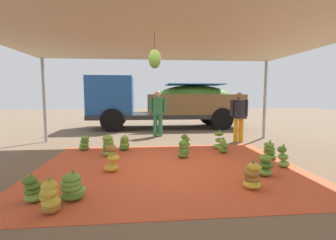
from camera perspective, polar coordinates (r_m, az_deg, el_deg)
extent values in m
plane|color=brown|center=(8.22, -1.88, -5.08)|extent=(40.00, 40.00, 0.00)
cube|color=#D1512D|center=(5.31, 0.26, -11.11)|extent=(5.57, 4.43, 0.01)
cylinder|color=#9EA0A5|center=(8.98, -27.10, 4.14)|extent=(0.10, 0.10, 2.78)
cylinder|color=#9EA0A5|center=(9.40, 21.82, 4.41)|extent=(0.10, 0.10, 2.78)
cube|color=beige|center=(5.23, 0.28, 19.73)|extent=(8.00, 7.00, 0.06)
cylinder|color=#4C422D|center=(4.92, -3.18, 18.32)|extent=(0.01, 0.01, 0.33)
ellipsoid|color=#6B9E38|center=(4.85, -3.15, 14.13)|extent=(0.24, 0.24, 0.36)
ellipsoid|color=#477523|center=(6.69, 12.94, -7.03)|extent=(0.28, 0.28, 0.14)
ellipsoid|color=#75A83D|center=(6.70, 12.63, -6.48)|extent=(0.27, 0.27, 0.14)
ellipsoid|color=#518428|center=(6.67, 13.17, -6.03)|extent=(0.26, 0.26, 0.14)
ellipsoid|color=#60932D|center=(6.66, 12.79, -5.52)|extent=(0.24, 0.24, 0.14)
ellipsoid|color=#6B9E38|center=(6.65, 12.74, -5.00)|extent=(0.20, 0.20, 0.14)
cylinder|color=olive|center=(6.65, 12.94, -4.48)|extent=(0.04, 0.04, 0.12)
ellipsoid|color=#996628|center=(3.72, -25.87, -17.94)|extent=(0.36, 0.36, 0.16)
ellipsoid|color=gold|center=(3.67, -25.81, -17.09)|extent=(0.34, 0.34, 0.16)
ellipsoid|color=gold|center=(3.68, -26.19, -15.84)|extent=(0.33, 0.33, 0.16)
ellipsoid|color=gold|center=(3.62, -26.21, -15.04)|extent=(0.30, 0.30, 0.16)
ellipsoid|color=gold|center=(3.63, -26.13, -13.82)|extent=(0.23, 0.23, 0.16)
cylinder|color=olive|center=(3.59, -26.20, -13.00)|extent=(0.04, 0.04, 0.12)
ellipsoid|color=#75A83D|center=(5.85, 25.57, -9.29)|extent=(0.32, 0.32, 0.15)
ellipsoid|color=#6B9E38|center=(5.81, 25.44, -7.84)|extent=(0.26, 0.26, 0.15)
ellipsoid|color=#477523|center=(5.80, 25.21, -6.32)|extent=(0.22, 0.22, 0.15)
cylinder|color=olive|center=(5.78, 25.54, -5.76)|extent=(0.04, 0.04, 0.12)
ellipsoid|color=#518428|center=(6.48, 22.90, -7.84)|extent=(0.42, 0.42, 0.12)
ellipsoid|color=#518428|center=(6.50, 22.72, -6.97)|extent=(0.40, 0.40, 0.12)
ellipsoid|color=#518428|center=(6.44, 22.77, -6.25)|extent=(0.36, 0.36, 0.12)
ellipsoid|color=#6B9E38|center=(6.45, 22.69, -5.39)|extent=(0.34, 0.34, 0.12)
cylinder|color=olive|center=(6.42, 22.87, -4.90)|extent=(0.04, 0.04, 0.12)
ellipsoid|color=gold|center=(4.39, 19.10, -14.07)|extent=(0.41, 0.41, 0.14)
ellipsoid|color=#996628|center=(4.39, 19.12, -12.75)|extent=(0.38, 0.38, 0.14)
ellipsoid|color=#996628|center=(4.33, 19.09, -11.68)|extent=(0.27, 0.27, 0.14)
ellipsoid|color=gold|center=(4.32, 19.57, -10.44)|extent=(0.33, 0.33, 0.14)
cylinder|color=olive|center=(4.30, 19.37, -9.70)|extent=(0.04, 0.04, 0.12)
ellipsoid|color=#75A83D|center=(7.23, 11.84, -6.10)|extent=(0.45, 0.45, 0.13)
ellipsoid|color=#6B9E38|center=(7.17, 12.21, -4.68)|extent=(0.33, 0.33, 0.13)
ellipsoid|color=#518428|center=(7.15, 11.87, -3.19)|extent=(0.37, 0.37, 0.13)
cylinder|color=olive|center=(7.15, 12.02, -2.71)|extent=(0.04, 0.04, 0.12)
ellipsoid|color=#6B9E38|center=(5.12, 21.67, -11.23)|extent=(0.36, 0.36, 0.15)
ellipsoid|color=#477523|center=(5.08, 22.03, -9.77)|extent=(0.32, 0.32, 0.15)
ellipsoid|color=#60932D|center=(5.02, 21.92, -8.34)|extent=(0.33, 0.33, 0.15)
cylinder|color=olive|center=(5.02, 22.03, -7.65)|extent=(0.04, 0.04, 0.12)
ellipsoid|color=#518428|center=(4.02, -21.48, -16.05)|extent=(0.47, 0.47, 0.14)
ellipsoid|color=#75A83D|center=(4.01, -21.06, -15.11)|extent=(0.45, 0.45, 0.14)
ellipsoid|color=#60932D|center=(3.95, -21.75, -14.47)|extent=(0.39, 0.39, 0.14)
ellipsoid|color=#6B9E38|center=(3.94, -21.81, -13.52)|extent=(0.37, 0.37, 0.14)
ellipsoid|color=#60932D|center=(3.92, -21.75, -12.61)|extent=(0.38, 0.38, 0.14)
cylinder|color=olive|center=(3.90, -21.40, -11.74)|extent=(0.04, 0.04, 0.12)
ellipsoid|color=#518428|center=(7.11, 3.82, -6.19)|extent=(0.26, 0.26, 0.13)
ellipsoid|color=#60932D|center=(7.07, 4.27, -5.69)|extent=(0.29, 0.29, 0.13)
ellipsoid|color=#60932D|center=(7.06, 3.90, -5.14)|extent=(0.29, 0.29, 0.13)
ellipsoid|color=#60932D|center=(7.07, 4.32, -4.55)|extent=(0.29, 0.29, 0.13)
ellipsoid|color=#477523|center=(7.06, 3.86, -3.99)|extent=(0.27, 0.27, 0.13)
cylinder|color=olive|center=(7.05, 4.07, -3.51)|extent=(0.04, 0.04, 0.12)
ellipsoid|color=#477523|center=(6.94, -10.28, -6.39)|extent=(0.39, 0.39, 0.17)
ellipsoid|color=#6B9E38|center=(6.92, -10.13, -5.73)|extent=(0.32, 0.32, 0.17)
ellipsoid|color=#60932D|center=(6.90, -10.22, -5.04)|extent=(0.28, 0.28, 0.17)
ellipsoid|color=#6B9E38|center=(6.86, -10.16, -4.39)|extent=(0.31, 0.31, 0.17)
cylinder|color=olive|center=(6.86, -10.15, -3.88)|extent=(0.04, 0.04, 0.12)
ellipsoid|color=#75A83D|center=(6.39, -13.64, -7.61)|extent=(0.44, 0.44, 0.15)
ellipsoid|color=#477523|center=(6.41, -13.87, -6.65)|extent=(0.42, 0.42, 0.15)
ellipsoid|color=#60932D|center=(6.35, -13.80, -5.86)|extent=(0.31, 0.31, 0.15)
ellipsoid|color=#60932D|center=(6.34, -13.84, -4.98)|extent=(0.31, 0.31, 0.15)
ellipsoid|color=#75A83D|center=(6.31, -14.02, -4.12)|extent=(0.33, 0.33, 0.15)
cylinder|color=olive|center=(6.32, -13.90, -3.54)|extent=(0.04, 0.04, 0.12)
ellipsoid|color=gold|center=(5.15, -13.20, -10.84)|extent=(0.34, 0.34, 0.16)
ellipsoid|color=gold|center=(5.09, -12.77, -8.74)|extent=(0.36, 0.36, 0.16)
ellipsoid|color=#996628|center=(5.05, -13.16, -6.62)|extent=(0.27, 0.27, 0.16)
cylinder|color=olive|center=(5.02, -13.15, -5.99)|extent=(0.04, 0.04, 0.12)
ellipsoid|color=#6B9E38|center=(4.19, -29.02, -15.61)|extent=(0.35, 0.35, 0.12)
ellipsoid|color=#477523|center=(4.20, -29.21, -14.32)|extent=(0.30, 0.30, 0.12)
ellipsoid|color=#477523|center=(4.16, -29.18, -13.33)|extent=(0.31, 0.31, 0.12)
ellipsoid|color=#477523|center=(4.13, -29.76, -12.26)|extent=(0.29, 0.29, 0.12)
cylinder|color=olive|center=(4.11, -29.45, -11.47)|extent=(0.04, 0.04, 0.12)
ellipsoid|color=#518428|center=(7.30, -19.11, -6.21)|extent=(0.39, 0.39, 0.12)
ellipsoid|color=#6B9E38|center=(7.29, -19.11, -5.47)|extent=(0.34, 0.34, 0.12)
ellipsoid|color=#518428|center=(7.29, -19.00, -4.71)|extent=(0.35, 0.35, 0.12)
ellipsoid|color=#75A83D|center=(7.27, -18.91, -3.98)|extent=(0.26, 0.26, 0.12)
cylinder|color=olive|center=(7.25, -19.10, -3.53)|extent=(0.04, 0.04, 0.12)
ellipsoid|color=#518428|center=(6.06, 3.53, -8.15)|extent=(0.37, 0.37, 0.16)
ellipsoid|color=#477523|center=(6.05, 3.79, -7.51)|extent=(0.34, 0.34, 0.16)
ellipsoid|color=#60932D|center=(6.07, 3.78, -6.79)|extent=(0.31, 0.31, 0.16)
ellipsoid|color=#518428|center=(6.03, 3.67, -6.19)|extent=(0.32, 0.32, 0.16)
ellipsoid|color=#518428|center=(6.01, 3.58, -5.57)|extent=(0.30, 0.30, 0.16)
cylinder|color=olive|center=(6.02, 3.65, -4.97)|extent=(0.04, 0.04, 0.12)
cube|color=#2D2D2D|center=(11.62, -0.49, 1.11)|extent=(7.10, 2.36, 0.20)
cube|color=#1E4C93|center=(11.62, -13.17, 5.65)|extent=(2.00, 2.14, 1.70)
cube|color=#232D38|center=(11.79, -18.09, 7.17)|extent=(0.04, 1.85, 0.75)
cube|color=brown|center=(10.71, 7.29, 3.61)|extent=(4.39, 0.11, 0.90)
cube|color=brown|center=(12.89, 5.01, 4.00)|extent=(4.39, 0.11, 0.90)
cube|color=brown|center=(12.42, 15.83, 3.73)|extent=(0.10, 2.31, 0.90)
ellipsoid|color=#477523|center=(11.79, 6.05, 4.90)|extent=(3.88, 1.97, 1.34)
cube|color=#19569E|center=(11.80, 6.09, 8.25)|extent=(2.65, 1.78, 0.04)
cylinder|color=black|center=(10.61, -12.99, -0.03)|extent=(1.00, 0.29, 1.00)
cylinder|color=black|center=(12.70, -11.84, 0.93)|extent=(1.00, 0.29, 1.00)
cylinder|color=black|center=(11.10, 12.52, 0.23)|extent=(1.00, 0.29, 1.00)
cylinder|color=black|center=(13.11, 9.60, 1.12)|extent=(1.00, 0.29, 1.00)
cylinder|color=#337A4C|center=(9.16, -2.99, -1.29)|extent=(0.16, 0.16, 0.84)
cylinder|color=#337A4C|center=(9.17, -1.80, -1.28)|extent=(0.16, 0.16, 0.84)
cylinder|color=#337A4C|center=(9.10, -2.41, 3.32)|extent=(0.39, 0.39, 0.63)
cylinder|color=#337A4C|center=(9.09, -4.02, 3.53)|extent=(0.12, 0.12, 0.56)
cylinder|color=#337A4C|center=(9.12, -0.82, 3.55)|extent=(0.12, 0.12, 0.56)
sphere|color=tan|center=(9.09, -2.43, 6.18)|extent=(0.23, 0.23, 0.23)
cylinder|color=orange|center=(8.35, 15.65, -2.32)|extent=(0.15, 0.15, 0.80)
cylinder|color=orange|center=(8.42, 16.80, -2.28)|extent=(0.15, 0.15, 0.80)
cylinder|color=#26262D|center=(8.32, 16.36, 2.51)|extent=(0.37, 0.37, 0.60)
cylinder|color=#26262D|center=(8.23, 14.80, 2.75)|extent=(0.12, 0.12, 0.54)
cylinder|color=#26262D|center=(8.41, 17.91, 2.72)|extent=(0.12, 0.12, 0.54)
sphere|color=#936B4C|center=(8.31, 16.45, 5.48)|extent=(0.22, 0.22, 0.22)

